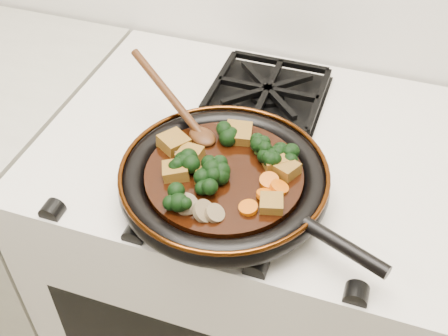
% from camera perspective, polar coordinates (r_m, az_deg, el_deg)
% --- Properties ---
extents(stove, '(0.76, 0.60, 0.90)m').
position_cam_1_polar(stove, '(1.40, 1.84, -11.23)').
color(stove, silver).
rests_on(stove, ground).
extents(burner_grate_front, '(0.23, 0.23, 0.03)m').
position_cam_1_polar(burner_grate_front, '(0.96, -0.07, -1.75)').
color(burner_grate_front, black).
rests_on(burner_grate_front, stove).
extents(burner_grate_back, '(0.23, 0.23, 0.03)m').
position_cam_1_polar(burner_grate_back, '(1.16, 4.44, 7.64)').
color(burner_grate_back, black).
rests_on(burner_grate_back, stove).
extents(skillet, '(0.46, 0.35, 0.05)m').
position_cam_1_polar(skillet, '(0.92, 0.10, -1.23)').
color(skillet, black).
rests_on(skillet, burner_grate_front).
extents(braising_sauce, '(0.26, 0.26, 0.02)m').
position_cam_1_polar(braising_sauce, '(0.92, 0.00, -0.95)').
color(braising_sauce, black).
rests_on(braising_sauce, skillet).
extents(tofu_cube_0, '(0.05, 0.05, 0.03)m').
position_cam_1_polar(tofu_cube_0, '(0.97, 1.49, 3.46)').
color(tofu_cube_0, brown).
rests_on(tofu_cube_0, braising_sauce).
extents(tofu_cube_1, '(0.05, 0.05, 0.03)m').
position_cam_1_polar(tofu_cube_1, '(0.91, 6.28, -0.08)').
color(tofu_cube_1, brown).
rests_on(tofu_cube_1, braising_sauce).
extents(tofu_cube_2, '(0.06, 0.06, 0.03)m').
position_cam_1_polar(tofu_cube_2, '(0.96, -5.13, 2.57)').
color(tofu_cube_2, brown).
rests_on(tofu_cube_2, braising_sauce).
extents(tofu_cube_3, '(0.06, 0.05, 0.03)m').
position_cam_1_polar(tofu_cube_3, '(0.91, -4.92, -0.30)').
color(tofu_cube_3, brown).
rests_on(tofu_cube_3, braising_sauce).
extents(tofu_cube_4, '(0.04, 0.04, 0.02)m').
position_cam_1_polar(tofu_cube_4, '(0.93, -3.45, 1.31)').
color(tofu_cube_4, brown).
rests_on(tofu_cube_4, braising_sauce).
extents(tofu_cube_5, '(0.04, 0.04, 0.02)m').
position_cam_1_polar(tofu_cube_5, '(0.86, 4.84, -3.64)').
color(tofu_cube_5, brown).
rests_on(tofu_cube_5, braising_sauce).
extents(tofu_cube_6, '(0.04, 0.04, 0.02)m').
position_cam_1_polar(tofu_cube_6, '(0.90, -1.84, -0.67)').
color(tofu_cube_6, brown).
rests_on(tofu_cube_6, braising_sauce).
extents(tofu_cube_7, '(0.05, 0.05, 0.02)m').
position_cam_1_polar(tofu_cube_7, '(0.93, 5.07, 0.75)').
color(tofu_cube_7, brown).
rests_on(tofu_cube_7, braising_sauce).
extents(broccoli_floret_0, '(0.08, 0.08, 0.06)m').
position_cam_1_polar(broccoli_floret_0, '(0.88, -1.58, -1.66)').
color(broccoli_floret_0, black).
rests_on(broccoli_floret_0, braising_sauce).
extents(broccoli_floret_1, '(0.08, 0.07, 0.07)m').
position_cam_1_polar(broccoli_floret_1, '(0.85, -4.50, -3.59)').
color(broccoli_floret_1, black).
rests_on(broccoli_floret_1, braising_sauce).
extents(broccoli_floret_2, '(0.07, 0.08, 0.06)m').
position_cam_1_polar(broccoli_floret_2, '(0.89, -1.08, -0.91)').
color(broccoli_floret_2, black).
rests_on(broccoli_floret_2, braising_sauce).
extents(broccoli_floret_3, '(0.08, 0.08, 0.06)m').
position_cam_1_polar(broccoli_floret_3, '(0.97, -0.08, 3.25)').
color(broccoli_floret_3, black).
rests_on(broccoli_floret_3, braising_sauce).
extents(broccoli_floret_4, '(0.08, 0.09, 0.07)m').
position_cam_1_polar(broccoli_floret_4, '(0.92, 4.83, 0.72)').
color(broccoli_floret_4, black).
rests_on(broccoli_floret_4, braising_sauce).
extents(broccoli_floret_5, '(0.08, 0.08, 0.07)m').
position_cam_1_polar(broccoli_floret_5, '(0.94, 6.19, 1.35)').
color(broccoli_floret_5, black).
rests_on(broccoli_floret_5, braising_sauce).
extents(broccoli_floret_6, '(0.07, 0.07, 0.06)m').
position_cam_1_polar(broccoli_floret_6, '(0.91, -3.89, 0.30)').
color(broccoli_floret_6, black).
rests_on(broccoli_floret_6, braising_sauce).
extents(broccoli_floret_7, '(0.07, 0.07, 0.07)m').
position_cam_1_polar(broccoli_floret_7, '(0.94, 3.48, 1.99)').
color(broccoli_floret_7, black).
rests_on(broccoli_floret_7, braising_sauce).
extents(broccoli_floret_8, '(0.09, 0.08, 0.08)m').
position_cam_1_polar(broccoli_floret_8, '(0.90, -1.19, -0.22)').
color(broccoli_floret_8, black).
rests_on(broccoli_floret_8, braising_sauce).
extents(carrot_coin_0, '(0.03, 0.03, 0.01)m').
position_cam_1_polar(carrot_coin_0, '(0.90, 4.61, -1.28)').
color(carrot_coin_0, '#C55005').
rests_on(carrot_coin_0, braising_sauce).
extents(carrot_coin_1, '(0.03, 0.03, 0.02)m').
position_cam_1_polar(carrot_coin_1, '(0.87, 4.32, -2.72)').
color(carrot_coin_1, '#C55005').
rests_on(carrot_coin_1, braising_sauce).
extents(carrot_coin_2, '(0.03, 0.03, 0.01)m').
position_cam_1_polar(carrot_coin_2, '(0.85, 2.48, -4.05)').
color(carrot_coin_2, '#C55005').
rests_on(carrot_coin_2, braising_sauce).
extents(carrot_coin_3, '(0.03, 0.03, 0.02)m').
position_cam_1_polar(carrot_coin_3, '(0.89, 5.63, -1.96)').
color(carrot_coin_3, '#C55005').
rests_on(carrot_coin_3, braising_sauce).
extents(mushroom_slice_0, '(0.04, 0.04, 0.02)m').
position_cam_1_polar(mushroom_slice_0, '(0.86, -3.83, -3.71)').
color(mushroom_slice_0, brown).
rests_on(mushroom_slice_0, braising_sauce).
extents(mushroom_slice_1, '(0.04, 0.04, 0.03)m').
position_cam_1_polar(mushroom_slice_1, '(0.85, -2.06, -4.42)').
color(mushroom_slice_1, brown).
rests_on(mushroom_slice_1, braising_sauce).
extents(mushroom_slice_2, '(0.03, 0.03, 0.02)m').
position_cam_1_polar(mushroom_slice_2, '(0.84, -0.95, -4.62)').
color(mushroom_slice_2, brown).
rests_on(mushroom_slice_2, braising_sauce).
extents(mushroom_slice_3, '(0.04, 0.04, 0.03)m').
position_cam_1_polar(mushroom_slice_3, '(0.95, -4.66, 2.13)').
color(mushroom_slice_3, brown).
rests_on(mushroom_slice_3, braising_sauce).
extents(wooden_spoon, '(0.13, 0.10, 0.22)m').
position_cam_1_polar(wooden_spoon, '(1.00, -4.19, 5.68)').
color(wooden_spoon, '#3E200D').
rests_on(wooden_spoon, braising_sauce).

